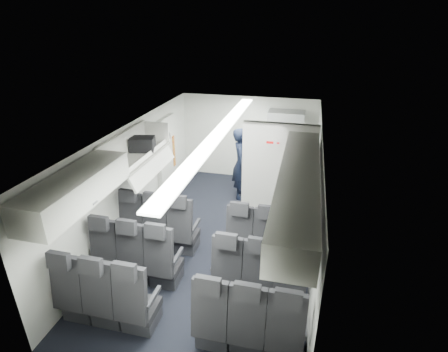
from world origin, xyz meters
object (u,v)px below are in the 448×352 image
at_px(galley_unit, 284,149).
at_px(carry_on_bag, 142,144).
at_px(seat_row_front, 211,236).
at_px(boarding_door, 167,157).
at_px(seat_row_rear, 174,313).
at_px(flight_attendant, 241,164).
at_px(seat_row_mid, 196,269).

relative_size(galley_unit, carry_on_bag, 4.40).
xyz_separation_m(seat_row_front, boarding_door, (-1.64, 2.09, 0.55)).
relative_size(seat_row_rear, boarding_door, 1.79).
bearing_deg(galley_unit, boarding_door, -155.72).
height_order(seat_row_front, flight_attendant, flight_attendant).
xyz_separation_m(seat_row_front, galley_unit, (0.95, 3.25, 0.55)).
xyz_separation_m(seat_row_rear, boarding_door, (-1.64, 3.89, 0.55)).
relative_size(flight_attendant, carry_on_bag, 3.89).
xyz_separation_m(seat_row_rear, flight_attendant, (0.06, 4.17, 0.44)).
height_order(seat_row_mid, boarding_door, boarding_door).
height_order(galley_unit, flight_attendant, galley_unit).
xyz_separation_m(galley_unit, boarding_door, (-2.59, -1.17, 0.00)).
bearing_deg(flight_attendant, carry_on_bag, 133.14).
bearing_deg(seat_row_mid, carry_on_bag, 134.67).
distance_m(galley_unit, boarding_door, 2.84).
bearing_deg(seat_row_mid, seat_row_front, 90.00).
bearing_deg(galley_unit, seat_row_rear, -100.65).
distance_m(seat_row_front, seat_row_mid, 0.90).
bearing_deg(boarding_door, seat_row_rear, -67.13).
distance_m(seat_row_front, carry_on_bag, 2.07).
xyz_separation_m(seat_row_rear, carry_on_bag, (-1.43, 2.34, 1.40)).
relative_size(seat_row_mid, flight_attendant, 1.98).
height_order(seat_row_front, galley_unit, galley_unit).
bearing_deg(seat_row_front, carry_on_bag, 159.15).
relative_size(seat_row_rear, flight_attendant, 1.98).
relative_size(seat_row_rear, galley_unit, 1.75).
distance_m(seat_row_rear, boarding_door, 4.25).
distance_m(seat_row_mid, seat_row_rear, 0.90).
distance_m(galley_unit, flight_attendant, 1.26).
bearing_deg(seat_row_rear, seat_row_front, 90.00).
xyz_separation_m(boarding_door, carry_on_bag, (0.21, -1.54, 0.85)).
xyz_separation_m(galley_unit, carry_on_bag, (-2.38, -2.71, 0.85)).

